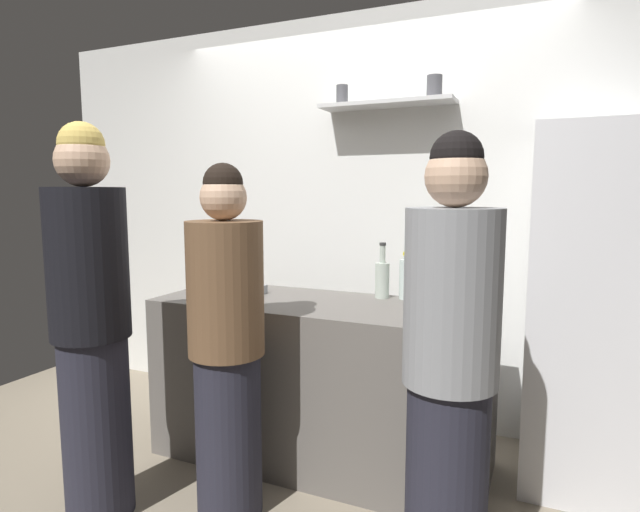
{
  "coord_description": "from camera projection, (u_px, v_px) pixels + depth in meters",
  "views": [
    {
      "loc": [
        1.14,
        -1.97,
        1.47
      ],
      "look_at": [
        0.04,
        0.51,
        1.14
      ],
      "focal_mm": 28.91,
      "sensor_mm": 36.0,
      "label": 1
    }
  ],
  "objects": [
    {
      "name": "refrigerator",
      "position": [
        599.0,
        311.0,
        2.53
      ],
      "size": [
        0.65,
        0.67,
        1.79
      ],
      "color": "white",
      "rests_on": "ground"
    },
    {
      "name": "wine_bottle_pale_glass",
      "position": [
        382.0,
        278.0,
        2.87
      ],
      "size": [
        0.08,
        0.08,
        0.31
      ],
      "color": "#B2BFB2",
      "rests_on": "counter"
    },
    {
      "name": "wine_bottle_green_glass",
      "position": [
        478.0,
        289.0,
        2.47
      ],
      "size": [
        0.06,
        0.06,
        0.33
      ],
      "color": "#19471E",
      "rests_on": "counter"
    },
    {
      "name": "person_blonde",
      "position": [
        91.0,
        325.0,
        2.28
      ],
      "size": [
        0.34,
        0.34,
        1.77
      ],
      "rotation": [
        0.0,
        0.0,
        1.38
      ],
      "color": "#262633",
      "rests_on": "ground"
    },
    {
      "name": "utensil_holder",
      "position": [
        431.0,
        310.0,
        2.31
      ],
      "size": [
        0.12,
        0.12,
        0.22
      ],
      "color": "#B2B2B7",
      "rests_on": "counter"
    },
    {
      "name": "baking_pan",
      "position": [
        232.0,
        290.0,
        2.97
      ],
      "size": [
        0.34,
        0.24,
        0.05
      ],
      "primitive_type": "cube",
      "color": "gray",
      "rests_on": "counter"
    },
    {
      "name": "back_wall_assembly",
      "position": [
        360.0,
        218.0,
        3.4
      ],
      "size": [
        4.8,
        0.32,
        2.6
      ],
      "color": "white",
      "rests_on": "ground"
    },
    {
      "name": "ground_plane",
      "position": [
        268.0,
        507.0,
        2.42
      ],
      "size": [
        5.28,
        5.28,
        0.0
      ],
      "primitive_type": "plane",
      "color": "gray"
    },
    {
      "name": "counter",
      "position": [
        320.0,
        382.0,
        2.82
      ],
      "size": [
        1.8,
        0.68,
        0.89
      ],
      "primitive_type": "cube",
      "color": "#66605B",
      "rests_on": "ground"
    },
    {
      "name": "person_grey_hoodie",
      "position": [
        450.0,
        372.0,
        1.85
      ],
      "size": [
        0.34,
        0.34,
        1.68
      ],
      "rotation": [
        0.0,
        0.0,
        2.71
      ],
      "color": "#262633",
      "rests_on": "ground"
    },
    {
      "name": "person_brown_jacket",
      "position": [
        227.0,
        347.0,
        2.31
      ],
      "size": [
        0.34,
        0.34,
        1.6
      ],
      "rotation": [
        0.0,
        0.0,
        4.55
      ],
      "color": "#262633",
      "rests_on": "ground"
    },
    {
      "name": "water_bottle_plastic",
      "position": [
        408.0,
        278.0,
        2.84
      ],
      "size": [
        0.1,
        0.1,
        0.26
      ],
      "color": "silver",
      "rests_on": "counter"
    }
  ]
}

